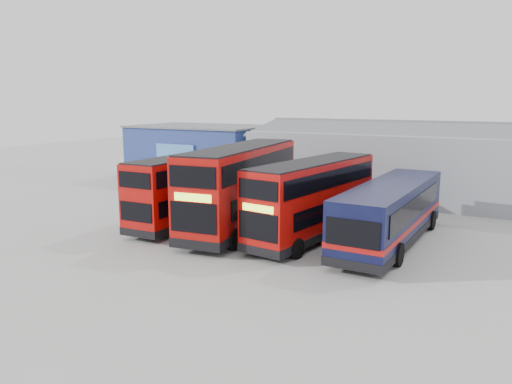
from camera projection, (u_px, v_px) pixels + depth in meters
name	position (u px, v px, depth m)	size (l,w,h in m)	color
ground_plane	(231.00, 251.00, 25.06)	(120.00, 120.00, 0.00)	gray
office_block	(202.00, 153.00, 46.68)	(12.30, 8.32, 5.12)	navy
maintenance_shed	(455.00, 164.00, 38.16)	(30.50, 12.00, 5.89)	gray
double_decker_left	(190.00, 190.00, 30.44)	(2.68, 10.01, 4.21)	#AA0C09
double_decker_centre	(241.00, 188.00, 28.91)	(4.07, 11.77, 4.88)	#AA0C09
double_decker_right	(313.00, 200.00, 26.98)	(3.81, 10.37, 4.30)	#AA0C09
single_decker_blue	(391.00, 214.00, 26.02)	(3.22, 12.03, 3.23)	black
panel_van	(163.00, 173.00, 43.49)	(3.76, 5.28, 2.16)	white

